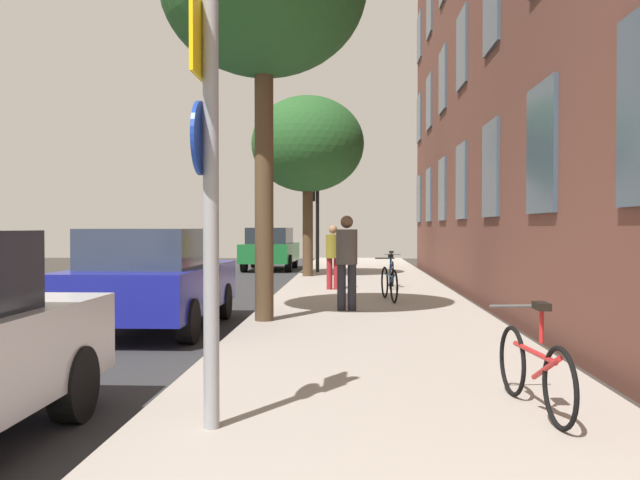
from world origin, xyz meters
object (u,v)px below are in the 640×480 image
object	(u,v)px
bicycle_1	(389,282)
pedestrian_0	(347,256)
tree_far	(308,145)
bicycle_2	(392,273)
traffic_light	(314,206)
pedestrian_1	(333,253)
car_1	(153,278)
sign_post	(208,175)
car_2	(270,248)
bicycle_0	(534,368)

from	to	relation	value
bicycle_1	pedestrian_0	size ratio (longest dim) A/B	0.96
tree_far	bicycle_2	distance (m)	6.09
tree_far	traffic_light	bearing A→B (deg)	86.74
pedestrian_0	bicycle_1	bearing A→B (deg)	64.04
bicycle_1	pedestrian_1	bearing A→B (deg)	116.11
tree_far	bicycle_1	size ratio (longest dim) A/B	3.37
pedestrian_0	pedestrian_1	distance (m)	4.35
bicycle_2	car_1	distance (m)	7.83
pedestrian_0	car_1	xyz separation A→B (m)	(-3.07, -1.82, -0.27)
traffic_light	bicycle_2	xyz separation A→B (m)	(2.28, -6.03, -1.88)
sign_post	pedestrian_1	world-z (taller)	sign_post
pedestrian_1	bicycle_2	bearing A→B (deg)	17.88
bicycle_2	car_2	distance (m)	9.92
pedestrian_0	pedestrian_1	size ratio (longest dim) A/B	1.10
car_1	pedestrian_0	bearing A→B (deg)	30.60
traffic_light	sign_post	bearing A→B (deg)	-89.43
sign_post	pedestrian_0	size ratio (longest dim) A/B	1.88
tree_far	car_2	size ratio (longest dim) A/B	1.34
tree_far	pedestrian_0	xyz separation A→B (m)	(1.29, -8.98, -3.11)
car_1	traffic_light	bearing A→B (deg)	81.50
bicycle_2	pedestrian_1	size ratio (longest dim) A/B	1.02
bicycle_2	car_1	xyz separation A→B (m)	(-4.17, -6.62, 0.36)
tree_far	pedestrian_1	bearing A→B (deg)	-78.83
bicycle_0	sign_post	bearing A→B (deg)	-167.28
car_1	bicycle_2	bearing A→B (deg)	57.82
bicycle_1	pedestrian_1	xyz separation A→B (m)	(-1.24, 2.54, 0.52)
tree_far	bicycle_0	xyz separation A→B (m)	(2.90, -15.90, -3.75)
bicycle_1	car_1	distance (m)	5.36
pedestrian_0	car_2	distance (m)	14.15
pedestrian_0	pedestrian_1	bearing A→B (deg)	94.88
car_2	sign_post	bearing A→B (deg)	-84.55
traffic_light	bicycle_0	bearing A→B (deg)	-81.07
pedestrian_0	car_1	bearing A→B (deg)	-149.40
bicycle_0	car_2	distance (m)	21.26
traffic_light	bicycle_0	distance (m)	18.07
sign_post	pedestrian_1	size ratio (longest dim) A/B	2.07
bicycle_1	bicycle_2	world-z (taller)	bicycle_1
pedestrian_0	traffic_light	bearing A→B (deg)	96.22
pedestrian_0	pedestrian_1	world-z (taller)	pedestrian_0
pedestrian_0	bicycle_0	bearing A→B (deg)	-76.91
bicycle_1	car_1	bearing A→B (deg)	-137.54
pedestrian_1	traffic_light	bearing A→B (deg)	97.12
sign_post	car_1	bearing A→B (deg)	110.01
bicycle_0	pedestrian_1	world-z (taller)	pedestrian_1
sign_post	pedestrian_0	world-z (taller)	sign_post
bicycle_1	pedestrian_1	distance (m)	2.88
traffic_light	pedestrian_1	distance (m)	6.69
bicycle_1	pedestrian_0	distance (m)	2.09
sign_post	bicycle_2	world-z (taller)	sign_post
bicycle_1	pedestrian_0	bearing A→B (deg)	-115.96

